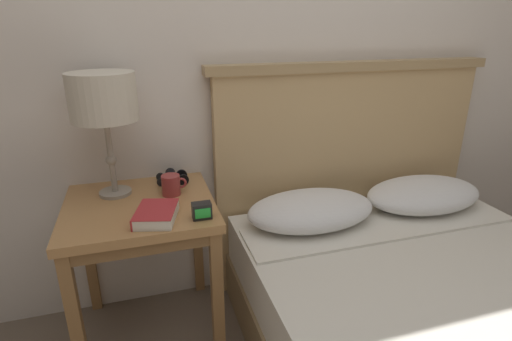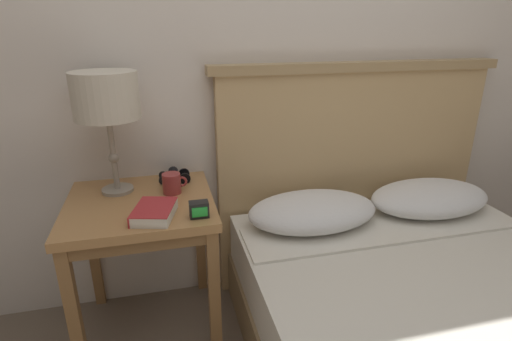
{
  "view_description": "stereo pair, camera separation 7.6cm",
  "coord_description": "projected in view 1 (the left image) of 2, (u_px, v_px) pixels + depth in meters",
  "views": [
    {
      "loc": [
        -0.51,
        -0.71,
        1.32
      ],
      "look_at": [
        -0.07,
        0.77,
        0.75
      ],
      "focal_mm": 28.0,
      "sensor_mm": 36.0,
      "label": 1
    },
    {
      "loc": [
        -0.44,
        -0.73,
        1.32
      ],
      "look_at": [
        -0.07,
        0.77,
        0.75
      ],
      "focal_mm": 28.0,
      "sensor_mm": 36.0,
      "label": 2
    }
  ],
  "objects": [
    {
      "name": "wall_back",
      "position": [
        248.0,
        28.0,
        1.78
      ],
      "size": [
        8.0,
        0.06,
        2.6
      ],
      "color": "silver",
      "rests_on": "ground_plane"
    },
    {
      "name": "nightstand",
      "position": [
        141.0,
        221.0,
        1.62
      ],
      "size": [
        0.58,
        0.58,
        0.65
      ],
      "color": "#AD7A47",
      "rests_on": "ground_plane"
    },
    {
      "name": "bed",
      "position": [
        457.0,
        336.0,
        1.44
      ],
      "size": [
        1.47,
        1.99,
        1.15
      ],
      "color": "olive",
      "rests_on": "ground_plane"
    },
    {
      "name": "table_lamp",
      "position": [
        103.0,
        100.0,
        1.53
      ],
      "size": [
        0.26,
        0.26,
        0.5
      ],
      "color": "gray",
      "rests_on": "nightstand"
    },
    {
      "name": "book_on_nightstand",
      "position": [
        156.0,
        214.0,
        1.44
      ],
      "size": [
        0.18,
        0.21,
        0.04
      ],
      "color": "silver",
      "rests_on": "nightstand"
    },
    {
      "name": "binoculars_pair",
      "position": [
        172.0,
        178.0,
        1.77
      ],
      "size": [
        0.14,
        0.16,
        0.05
      ],
      "color": "black",
      "rests_on": "nightstand"
    },
    {
      "name": "coffee_mug",
      "position": [
        171.0,
        185.0,
        1.64
      ],
      "size": [
        0.1,
        0.08,
        0.08
      ],
      "color": "#993333",
      "rests_on": "nightstand"
    },
    {
      "name": "alarm_clock",
      "position": [
        202.0,
        211.0,
        1.45
      ],
      "size": [
        0.07,
        0.05,
        0.06
      ],
      "color": "black",
      "rests_on": "nightstand"
    }
  ]
}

